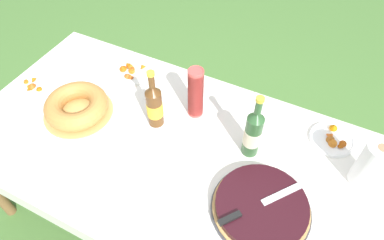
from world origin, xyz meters
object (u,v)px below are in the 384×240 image
at_px(berry_tart, 261,207).
at_px(snack_plate_right, 332,139).
at_px(snack_plate_near, 32,88).
at_px(cider_bottle_green, 253,133).
at_px(cider_bottle_amber, 154,105).
at_px(paper_towel_roll, 371,165).
at_px(serving_knife, 256,206).
at_px(bundt_cake, 77,106).
at_px(snack_plate_left, 132,71).
at_px(cup_stack, 196,93).

height_order(berry_tart, snack_plate_right, berry_tart).
bearing_deg(snack_plate_right, snack_plate_near, -166.09).
relative_size(cider_bottle_green, cider_bottle_amber, 1.07).
distance_m(berry_tart, paper_towel_roll, 0.46).
height_order(snack_plate_near, snack_plate_right, snack_plate_right).
bearing_deg(snack_plate_right, serving_knife, -111.30).
bearing_deg(paper_towel_roll, bundt_cake, -170.16).
bearing_deg(paper_towel_roll, berry_tart, -136.03).
bearing_deg(berry_tart, cider_bottle_green, 118.82).
height_order(serving_knife, snack_plate_left, serving_knife).
bearing_deg(bundt_cake, snack_plate_right, 18.49).
distance_m(bundt_cake, snack_plate_left, 0.37).
distance_m(cider_bottle_green, snack_plate_near, 1.14).
xyz_separation_m(berry_tart, cup_stack, (-0.45, 0.34, 0.10)).
bearing_deg(cup_stack, cider_bottle_amber, -135.35).
relative_size(cup_stack, snack_plate_left, 1.22).
height_order(berry_tart, paper_towel_roll, paper_towel_roll).
relative_size(serving_knife, snack_plate_right, 1.56).
distance_m(serving_knife, cider_bottle_green, 0.30).
bearing_deg(serving_knife, bundt_cake, 120.33).
height_order(bundt_cake, snack_plate_right, bundt_cake).
height_order(snack_plate_near, snack_plate_left, snack_plate_left).
bearing_deg(berry_tart, snack_plate_near, 174.91).
xyz_separation_m(cider_bottle_amber, snack_plate_left, (-0.29, 0.24, -0.10)).
relative_size(snack_plate_near, paper_towel_roll, 0.90).
distance_m(cup_stack, snack_plate_near, 0.86).
bearing_deg(cup_stack, snack_plate_near, -164.13).
bearing_deg(cider_bottle_amber, berry_tart, -19.60).
bearing_deg(snack_plate_near, snack_plate_left, 41.16).
bearing_deg(bundt_cake, snack_plate_left, 78.49).
bearing_deg(berry_tart, cider_bottle_amber, 160.40).
relative_size(serving_knife, snack_plate_near, 1.53).
xyz_separation_m(cider_bottle_green, snack_plate_right, (0.31, 0.22, -0.11)).
bearing_deg(bundt_cake, berry_tart, -5.54).
distance_m(berry_tart, snack_plate_near, 1.27).
relative_size(serving_knife, paper_towel_roll, 1.38).
bearing_deg(snack_plate_right, paper_towel_roll, -45.68).
distance_m(bundt_cake, cider_bottle_green, 0.83).
xyz_separation_m(berry_tart, cider_bottle_green, (-0.14, 0.25, 0.10)).
relative_size(berry_tart, snack_plate_right, 1.91).
distance_m(berry_tart, snack_plate_right, 0.50).
height_order(cup_stack, snack_plate_right, cup_stack).
bearing_deg(snack_plate_near, snack_plate_right, 13.91).
bearing_deg(paper_towel_roll, cider_bottle_amber, -173.41).
xyz_separation_m(snack_plate_near, paper_towel_roll, (1.59, 0.20, 0.10)).
bearing_deg(snack_plate_left, bundt_cake, -101.51).
distance_m(berry_tart, snack_plate_left, 0.99).
distance_m(cup_stack, cider_bottle_amber, 0.19).
relative_size(berry_tart, cider_bottle_amber, 1.23).
bearing_deg(serving_knife, snack_plate_near, 121.17).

